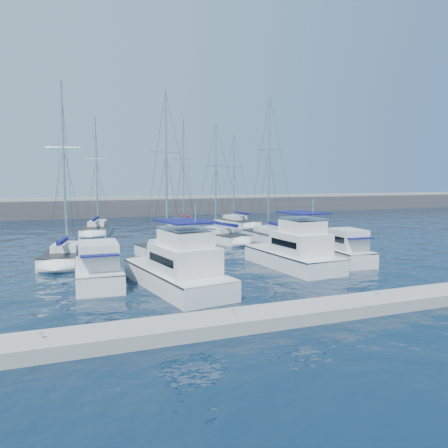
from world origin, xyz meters
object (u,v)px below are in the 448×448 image
object	(u,v)px
sailboat_mid_d	(272,237)
motor_yacht_stbd_inner	(295,253)
sailboat_mid_c	(220,237)
sailboat_back_b	(186,227)
motor_yacht_port_inner	(179,271)
sailboat_mid_a	(66,256)
motor_yacht_stbd_outer	(344,252)
sailboat_back_a	(97,229)
sailboat_mid_b	(172,254)
motor_yacht_port_outer	(98,270)
sailboat_back_c	(236,223)

from	to	relation	value
sailboat_mid_d	motor_yacht_stbd_inner	bearing A→B (deg)	-112.62
sailboat_mid_c	sailboat_back_b	xyz separation A→B (m)	(-0.67, 10.70, 0.01)
motor_yacht_port_inner	sailboat_mid_a	distance (m)	13.00
motor_yacht_stbd_outer	sailboat_back_a	bearing A→B (deg)	124.00
sailboat_mid_d	sailboat_back_b	distance (m)	14.10
sailboat_mid_b	sailboat_back_b	size ratio (longest dim) A/B	0.96
motor_yacht_port_outer	motor_yacht_stbd_inner	distance (m)	14.32
motor_yacht_port_inner	motor_yacht_stbd_inner	bearing A→B (deg)	7.57
motor_yacht_stbd_inner	motor_yacht_stbd_outer	distance (m)	4.54
sailboat_mid_b	motor_yacht_stbd_inner	bearing A→B (deg)	-51.66
motor_yacht_stbd_inner	sailboat_mid_d	world-z (taller)	sailboat_mid_d
motor_yacht_port_outer	sailboat_mid_d	world-z (taller)	sailboat_mid_d
motor_yacht_port_inner	sailboat_back_b	size ratio (longest dim) A/B	0.67
sailboat_mid_a	motor_yacht_port_outer	bearing A→B (deg)	-66.84
sailboat_mid_a	sailboat_mid_c	bearing A→B (deg)	34.50
sailboat_mid_b	sailboat_back_c	size ratio (longest dim) A/B	1.06
motor_yacht_port_outer	sailboat_back_c	size ratio (longest dim) A/B	0.55
sailboat_back_b	sailboat_back_c	xyz separation A→B (m)	(8.37, 2.79, -0.01)
motor_yacht_stbd_outer	motor_yacht_port_outer	bearing A→B (deg)	-176.73
sailboat_back_b	sailboat_back_c	size ratio (longest dim) A/B	1.11
motor_yacht_port_outer	sailboat_mid_d	bearing A→B (deg)	36.86
motor_yacht_stbd_inner	sailboat_back_c	xyz separation A→B (m)	(7.40, 28.67, -0.63)
sailboat_mid_b	sailboat_mid_d	size ratio (longest dim) A/B	0.90
motor_yacht_stbd_inner	sailboat_back_c	world-z (taller)	sailboat_back_c
motor_yacht_port_outer	sailboat_back_c	distance (m)	35.87
motor_yacht_port_inner	sailboat_mid_b	distance (m)	9.66
sailboat_mid_a	sailboat_back_a	size ratio (longest dim) A/B	1.00
motor_yacht_stbd_outer	sailboat_back_b	bearing A→B (deg)	105.17
motor_yacht_port_outer	motor_yacht_port_inner	bearing A→B (deg)	-31.73
sailboat_back_a	motor_yacht_port_inner	bearing A→B (deg)	-74.14
sailboat_mid_d	sailboat_back_a	xyz separation A→B (m)	(-16.73, 14.49, -0.01)
sailboat_back_c	sailboat_mid_c	bearing A→B (deg)	-126.96
motor_yacht_port_inner	sailboat_mid_d	xyz separation A→B (m)	(14.73, 16.01, -0.61)
motor_yacht_port_inner	motor_yacht_stbd_outer	size ratio (longest dim) A/B	1.63
sailboat_mid_d	sailboat_mid_a	bearing A→B (deg)	-169.71
sailboat_mid_a	sailboat_mid_c	size ratio (longest dim) A/B	1.14
motor_yacht_port_inner	sailboat_back_c	distance (m)	36.04
motor_yacht_port_outer	sailboat_back_a	distance (m)	27.54
motor_yacht_stbd_outer	sailboat_back_b	world-z (taller)	sailboat_back_b
motor_yacht_port_outer	sailboat_mid_d	xyz separation A→B (m)	(19.20, 12.93, -0.42)
sailboat_mid_c	sailboat_mid_d	xyz separation A→B (m)	(5.18, -2.12, 0.01)
motor_yacht_stbd_inner	sailboat_mid_a	size ratio (longest dim) A/B	0.61
sailboat_mid_b	motor_yacht_port_inner	bearing A→B (deg)	-114.18
sailboat_mid_b	sailboat_mid_d	bearing A→B (deg)	15.12
motor_yacht_stbd_outer	sailboat_mid_d	world-z (taller)	sailboat_mid_d
sailboat_mid_b	sailboat_mid_c	bearing A→B (deg)	36.84
sailboat_mid_b	sailboat_back_b	world-z (taller)	sailboat_back_b
motor_yacht_stbd_outer	sailboat_back_a	xyz separation A→B (m)	(-16.39, 27.37, -0.43)
motor_yacht_port_outer	sailboat_back_b	xyz separation A→B (m)	(13.35, 25.76, -0.43)
motor_yacht_port_inner	motor_yacht_stbd_outer	xyz separation A→B (m)	(14.39, 3.14, -0.19)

